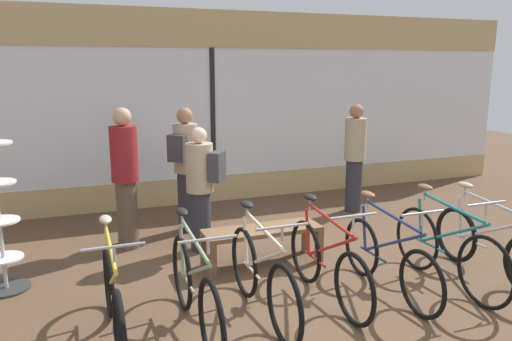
# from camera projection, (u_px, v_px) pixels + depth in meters

# --- Properties ---
(ground_plane) EXTENTS (24.00, 24.00, 0.00)m
(ground_plane) POSITION_uv_depth(u_px,v_px,m) (310.00, 287.00, 5.32)
(ground_plane) COLOR brown
(shop_back_wall) EXTENTS (12.00, 0.08, 3.20)m
(shop_back_wall) POSITION_uv_depth(u_px,v_px,m) (212.00, 106.00, 8.36)
(shop_back_wall) COLOR tan
(shop_back_wall) RESTS_ON ground_plane
(bicycle_far_left) EXTENTS (0.46, 1.66, 1.02)m
(bicycle_far_left) POSITION_uv_depth(u_px,v_px,m) (113.00, 300.00, 4.22)
(bicycle_far_left) COLOR black
(bicycle_far_left) RESTS_ON ground_plane
(bicycle_left) EXTENTS (0.46, 1.77, 1.04)m
(bicycle_left) POSITION_uv_depth(u_px,v_px,m) (195.00, 290.00, 4.33)
(bicycle_left) COLOR black
(bicycle_left) RESTS_ON ground_plane
(bicycle_center_left) EXTENTS (0.46, 1.72, 1.04)m
(bicycle_center_left) POSITION_uv_depth(u_px,v_px,m) (262.00, 277.00, 4.61)
(bicycle_center_left) COLOR black
(bicycle_center_left) RESTS_ON ground_plane
(bicycle_center) EXTENTS (0.46, 1.67, 1.02)m
(bicycle_center) POSITION_uv_depth(u_px,v_px,m) (327.00, 264.00, 4.95)
(bicycle_center) COLOR black
(bicycle_center) RESTS_ON ground_plane
(bicycle_center_right) EXTENTS (0.46, 1.68, 1.01)m
(bicycle_center_right) POSITION_uv_depth(u_px,v_px,m) (388.00, 259.00, 5.10)
(bicycle_center_right) COLOR black
(bicycle_center_right) RESTS_ON ground_plane
(bicycle_right) EXTENTS (0.46, 1.74, 1.04)m
(bicycle_right) POSITION_uv_depth(u_px,v_px,m) (447.00, 249.00, 5.28)
(bicycle_right) COLOR black
(bicycle_right) RESTS_ON ground_plane
(bicycle_far_right) EXTENTS (0.46, 1.71, 1.01)m
(bicycle_far_right) POSITION_uv_depth(u_px,v_px,m) (489.00, 246.00, 5.49)
(bicycle_far_right) COLOR black
(bicycle_far_right) RESTS_ON ground_plane
(accessory_rack) EXTENTS (0.48, 0.48, 1.66)m
(accessory_rack) POSITION_uv_depth(u_px,v_px,m) (0.00, 227.00, 5.12)
(accessory_rack) COLOR #333333
(accessory_rack) RESTS_ON ground_plane
(display_bench) EXTENTS (1.40, 0.44, 0.45)m
(display_bench) POSITION_uv_depth(u_px,v_px,m) (262.00, 235.00, 5.86)
(display_bench) COLOR brown
(display_bench) RESTS_ON ground_plane
(customer_near_rack) EXTENTS (0.35, 0.35, 1.72)m
(customer_near_rack) POSITION_uv_depth(u_px,v_px,m) (355.00, 156.00, 7.90)
(customer_near_rack) COLOR #2D2D38
(customer_near_rack) RESTS_ON ground_plane
(customer_by_window) EXTENTS (0.53, 0.55, 1.75)m
(customer_by_window) POSITION_uv_depth(u_px,v_px,m) (186.00, 166.00, 6.93)
(customer_by_window) COLOR #2D2D38
(customer_by_window) RESTS_ON ground_plane
(customer_mid_floor) EXTENTS (0.55, 0.53, 1.58)m
(customer_mid_floor) POSITION_uv_depth(u_px,v_px,m) (201.00, 186.00, 6.21)
(customer_mid_floor) COLOR #2D2D38
(customer_mid_floor) RESTS_ON ground_plane
(customer_near_bench) EXTENTS (0.42, 0.54, 1.81)m
(customer_near_bench) POSITION_uv_depth(u_px,v_px,m) (125.00, 173.00, 6.28)
(customer_near_bench) COLOR brown
(customer_near_bench) RESTS_ON ground_plane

